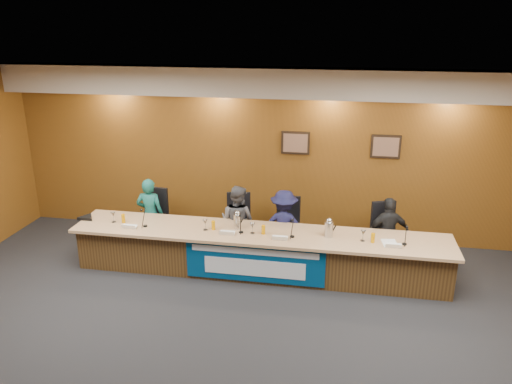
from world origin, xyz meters
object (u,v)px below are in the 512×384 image
office_chair_a (153,222)px  panelist_a (150,214)px  panelist_b (237,221)px  speakerphone (87,218)px  panelist_c (284,226)px  office_chair_b (239,228)px  carafe_right (329,229)px  banner (255,263)px  carafe_mid (237,221)px  dais_body (259,253)px  office_chair_c (284,231)px  office_chair_d (387,239)px  panelist_d (388,233)px

office_chair_a → panelist_a: bearing=-84.5°
panelist_b → speakerphone: panelist_b is taller
panelist_c → office_chair_b: panelist_c is taller
speakerphone → panelist_c: bearing=10.0°
carafe_right → banner: bearing=-161.0°
carafe_mid → office_chair_b: bearing=100.7°
dais_body → office_chair_c: bearing=63.0°
panelist_b → carafe_mid: panelist_b is taller
carafe_right → office_chair_d: bearing=35.7°
panelist_c → office_chair_c: (0.00, 0.10, -0.15)m
dais_body → office_chair_d: size_ratio=12.50×
carafe_right → dais_body: bearing=178.3°
panelist_a → panelist_d: (4.15, 0.00, -0.05)m
panelist_b → office_chair_a: (-1.60, 0.10, -0.17)m
panelist_a → panelist_b: 1.60m
office_chair_d → office_chair_c: bearing=159.4°
dais_body → carafe_mid: carafe_mid is taller
panelist_b → office_chair_b: panelist_b is taller
panelist_c → office_chair_d: panelist_c is taller
banner → carafe_right: carafe_right is taller
banner → panelist_d: (2.07, 0.97, 0.24)m
panelist_a → carafe_mid: (1.71, -0.53, 0.20)m
carafe_mid → panelist_c: bearing=37.0°
panelist_d → carafe_right: 1.15m
dais_body → carafe_right: carafe_right is taller
dais_body → office_chair_a: dais_body is taller
office_chair_d → speakerphone: size_ratio=1.50×
speakerphone → panelist_a: bearing=32.7°
carafe_right → speakerphone: 4.10m
carafe_mid → carafe_right: (1.48, -0.06, -0.00)m
panelist_a → office_chair_b: size_ratio=2.79×
dais_body → carafe_right: 1.23m
panelist_b → panelist_d: 2.55m
banner → office_chair_a: bearing=152.7°
panelist_b → office_chair_c: (0.82, 0.10, -0.17)m
office_chair_a → office_chair_b: same height
office_chair_b → office_chair_d: size_ratio=1.00×
dais_body → office_chair_c: size_ratio=12.50×
office_chair_b → speakerphone: speakerphone is taller
office_chair_c → office_chair_d: bearing=10.0°
banner → speakerphone: speakerphone is taller
panelist_d → carafe_right: bearing=15.7°
panelist_b → dais_body: bearing=148.7°
panelist_b → office_chair_c: 0.84m
speakerphone → dais_body: bearing=0.5°
panelist_d → office_chair_a: bearing=-17.3°
panelist_a → panelist_b: size_ratio=1.03×
dais_body → panelist_a: 2.18m
office_chair_a → speakerphone: bearing=-137.6°
panelist_a → carafe_mid: size_ratio=5.42×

